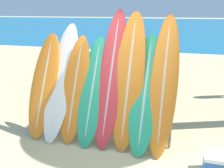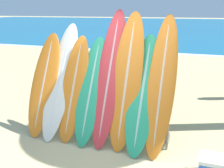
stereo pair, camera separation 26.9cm
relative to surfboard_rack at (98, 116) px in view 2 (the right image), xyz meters
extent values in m
plane|color=tan|center=(0.40, -0.58, -0.47)|extent=(160.00, 160.00, 0.00)
cube|color=#146693|center=(0.40, 40.38, -0.47)|extent=(120.00, 60.00, 0.00)
cube|color=white|center=(0.40, 10.68, -0.46)|extent=(120.00, 0.60, 0.01)
cylinder|color=gray|center=(-1.32, 0.00, -0.04)|extent=(0.04, 0.04, 0.86)
cylinder|color=gray|center=(1.32, 0.00, -0.04)|extent=(0.04, 0.04, 0.86)
cylinder|color=gray|center=(0.00, 0.00, 0.37)|extent=(2.68, 0.04, 0.04)
cylinder|color=gray|center=(0.00, 0.00, -0.35)|extent=(2.68, 0.04, 0.04)
ellipsoid|color=orange|center=(-1.18, 0.04, 0.51)|extent=(0.56, 1.02, 1.96)
ellipsoid|color=beige|center=(-1.18, 0.04, 0.51)|extent=(0.10, 0.99, 1.88)
ellipsoid|color=silver|center=(-0.84, 0.11, 0.61)|extent=(0.53, 1.29, 2.15)
ellipsoid|color=silver|center=(-0.84, 0.11, 0.61)|extent=(0.10, 1.25, 2.07)
ellipsoid|color=orange|center=(-0.51, 0.03, 0.50)|extent=(0.51, 0.98, 1.93)
ellipsoid|color=beige|center=(-0.51, 0.03, 0.50)|extent=(0.09, 0.95, 1.85)
ellipsoid|color=#289E70|center=(-0.15, 0.03, 0.49)|extent=(0.50, 1.09, 1.92)
ellipsoid|color=#9AC3B3|center=(-0.15, 0.03, 0.49)|extent=(0.09, 1.05, 1.85)
ellipsoid|color=red|center=(0.18, 0.16, 0.75)|extent=(0.49, 1.30, 2.44)
ellipsoid|color=#D59E9F|center=(0.18, 0.16, 0.75)|extent=(0.09, 1.26, 2.34)
ellipsoid|color=orange|center=(0.52, 0.13, 0.73)|extent=(0.55, 1.16, 2.40)
ellipsoid|color=beige|center=(0.52, 0.13, 0.73)|extent=(0.10, 1.12, 2.31)
ellipsoid|color=#289E70|center=(0.84, 0.06, 0.53)|extent=(0.53, 1.21, 1.99)
ellipsoid|color=#9AC3B3|center=(0.84, 0.06, 0.53)|extent=(0.10, 1.17, 1.91)
ellipsoid|color=orange|center=(1.15, 0.14, 0.71)|extent=(0.48, 1.28, 2.35)
ellipsoid|color=beige|center=(1.15, 0.14, 0.71)|extent=(0.09, 1.25, 2.26)
cylinder|color=#A87A5B|center=(-1.18, 5.13, -0.04)|extent=(0.12, 0.12, 0.85)
cylinder|color=#A87A5B|center=(-1.37, 5.11, -0.04)|extent=(0.12, 0.12, 0.85)
cube|color=gold|center=(-1.27, 5.12, 0.25)|extent=(0.25, 0.17, 0.25)
cube|color=#DB3842|center=(-1.27, 5.12, 0.71)|extent=(0.27, 0.19, 0.66)
sphere|color=#A87A5B|center=(-1.27, 5.12, 1.20)|extent=(0.24, 0.24, 0.24)
cube|color=white|center=(2.16, -0.57, -0.18)|extent=(0.59, 0.37, 0.06)
camera|label=1|loc=(1.53, -4.35, 1.95)|focal=42.00mm
camera|label=2|loc=(1.79, -4.27, 1.95)|focal=42.00mm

